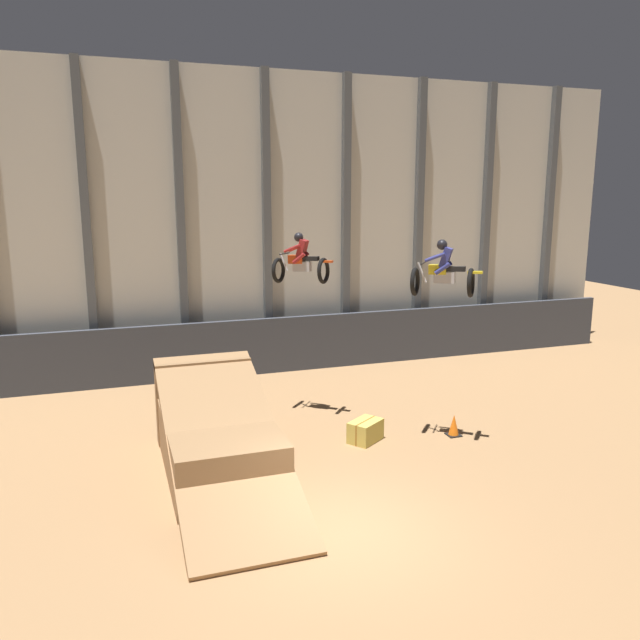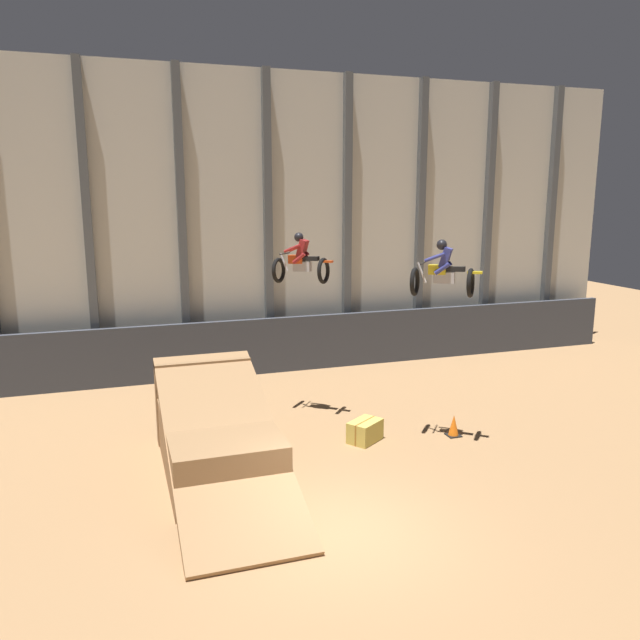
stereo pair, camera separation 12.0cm
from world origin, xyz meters
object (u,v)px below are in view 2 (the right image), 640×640
Objects in this scene: rider_bike_right_air at (443,273)px; hay_bale_trackside at (365,431)px; rider_bike_left_air at (301,262)px; dirt_ramp at (216,436)px; traffic_cone_near_ramp at (454,426)px.

rider_bike_right_air is 1.52× the size of hay_bale_trackside.
rider_bike_left_air is 1.51× the size of hay_bale_trackside.
traffic_cone_near_ramp is (6.35, -0.05, -0.49)m from dirt_ramp.
rider_bike_right_air is at bearing -167.09° from traffic_cone_near_ramp.
rider_bike_right_air reaches higher than traffic_cone_near_ramp.
traffic_cone_near_ramp is 2.43m from hay_bale_trackside.
rider_bike_left_air is 4.15m from rider_bike_right_air.
dirt_ramp is 11.29× the size of traffic_cone_near_ramp.
dirt_ramp is 4.01× the size of rider_bike_left_air.
dirt_ramp is 5.57m from rider_bike_left_air.
dirt_ramp is 6.37m from traffic_cone_near_ramp.
rider_bike_left_air reaches higher than rider_bike_right_air.
traffic_cone_near_ramp reaches higher than hay_bale_trackside.
rider_bike_left_air is (2.98, 2.89, 3.71)m from dirt_ramp.
hay_bale_trackside is (0.97, -2.53, -4.20)m from rider_bike_left_air.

